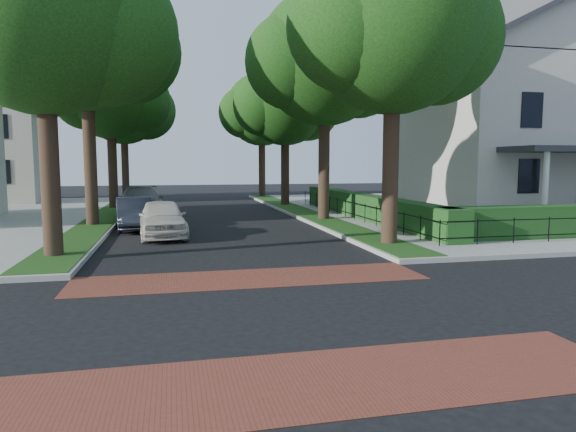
% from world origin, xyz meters
% --- Properties ---
extents(ground, '(120.00, 120.00, 0.00)m').
position_xyz_m(ground, '(0.00, 0.00, 0.00)').
color(ground, black).
rests_on(ground, ground).
extents(sidewalk_ne, '(30.00, 30.00, 0.15)m').
position_xyz_m(sidewalk_ne, '(19.50, 19.00, 0.07)').
color(sidewalk_ne, gray).
rests_on(sidewalk_ne, ground).
extents(crosswalk_far, '(9.00, 2.20, 0.01)m').
position_xyz_m(crosswalk_far, '(0.00, 3.20, 0.01)').
color(crosswalk_far, brown).
rests_on(crosswalk_far, ground).
extents(crosswalk_near, '(9.00, 2.20, 0.01)m').
position_xyz_m(crosswalk_near, '(0.00, -3.20, 0.01)').
color(crosswalk_near, brown).
rests_on(crosswalk_near, ground).
extents(grass_strip_ne, '(1.60, 29.80, 0.02)m').
position_xyz_m(grass_strip_ne, '(5.40, 19.10, 0.16)').
color(grass_strip_ne, '#204413').
rests_on(grass_strip_ne, sidewalk_ne).
extents(grass_strip_nw, '(1.60, 29.80, 0.02)m').
position_xyz_m(grass_strip_nw, '(-5.40, 19.10, 0.16)').
color(grass_strip_nw, '#204413').
rests_on(grass_strip_nw, sidewalk_nw).
extents(tree_right_near, '(7.75, 6.67, 10.66)m').
position_xyz_m(tree_right_near, '(5.60, 7.24, 7.63)').
color(tree_right_near, black).
rests_on(tree_right_near, sidewalk_ne).
extents(tree_right_mid, '(8.25, 7.09, 11.22)m').
position_xyz_m(tree_right_mid, '(5.61, 15.25, 7.99)').
color(tree_right_mid, black).
rests_on(tree_right_mid, sidewalk_ne).
extents(tree_right_far, '(7.25, 6.23, 9.74)m').
position_xyz_m(tree_right_far, '(5.60, 24.22, 6.91)').
color(tree_right_far, black).
rests_on(tree_right_far, sidewalk_ne).
extents(tree_right_back, '(7.50, 6.45, 10.20)m').
position_xyz_m(tree_right_back, '(5.60, 33.23, 7.27)').
color(tree_right_back, black).
rests_on(tree_right_back, sidewalk_ne).
extents(tree_left_near, '(7.50, 6.45, 10.20)m').
position_xyz_m(tree_left_near, '(-5.40, 7.23, 7.27)').
color(tree_left_near, black).
rests_on(tree_left_near, sidewalk_nw).
extents(tree_left_mid, '(8.00, 6.88, 11.48)m').
position_xyz_m(tree_left_mid, '(-5.39, 15.24, 8.34)').
color(tree_left_mid, black).
rests_on(tree_left_mid, sidewalk_nw).
extents(tree_left_far, '(7.00, 6.02, 9.86)m').
position_xyz_m(tree_left_far, '(-5.40, 24.22, 7.12)').
color(tree_left_far, black).
rests_on(tree_left_far, sidewalk_nw).
extents(tree_left_back, '(7.75, 6.66, 10.44)m').
position_xyz_m(tree_left_back, '(-5.40, 33.24, 7.41)').
color(tree_left_back, black).
rests_on(tree_left_back, sidewalk_nw).
extents(hedge_main_road, '(1.00, 18.00, 1.20)m').
position_xyz_m(hedge_main_road, '(7.70, 15.00, 0.75)').
color(hedge_main_road, '#1C4217').
rests_on(hedge_main_road, sidewalk_ne).
extents(fence_main_road, '(0.06, 18.00, 0.90)m').
position_xyz_m(fence_main_road, '(6.90, 15.00, 0.60)').
color(fence_main_road, black).
rests_on(fence_main_road, sidewalk_ne).
extents(house_victorian, '(13.00, 13.05, 12.48)m').
position_xyz_m(house_victorian, '(17.51, 15.92, 6.02)').
color(house_victorian, beige).
rests_on(house_victorian, sidewalk_ne).
extents(parked_car_front, '(2.10, 4.54, 1.51)m').
position_xyz_m(parked_car_front, '(-2.34, 11.30, 0.75)').
color(parked_car_front, silver).
rests_on(parked_car_front, ground).
extents(parked_car_middle, '(1.98, 4.43, 1.41)m').
position_xyz_m(parked_car_middle, '(-3.60, 14.08, 0.71)').
color(parked_car_middle, black).
rests_on(parked_car_middle, ground).
extents(parked_car_rear, '(2.77, 5.94, 1.68)m').
position_xyz_m(parked_car_rear, '(-3.60, 18.95, 0.84)').
color(parked_car_rear, slate).
rests_on(parked_car_rear, ground).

